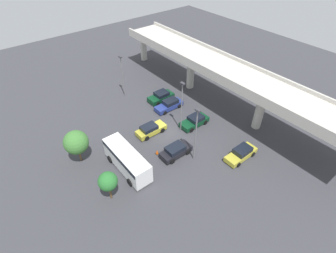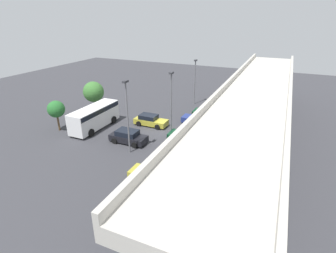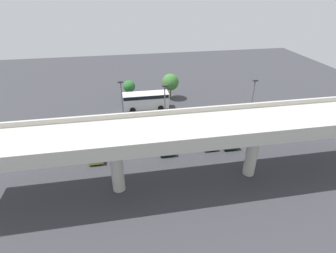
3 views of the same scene
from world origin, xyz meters
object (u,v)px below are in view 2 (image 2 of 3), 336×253
parked_car_3 (188,136)px  parked_car_4 (128,137)px  parked_car_2 (150,120)px  parked_car_5 (156,175)px  lamp_post_by_overpass (127,112)px  tree_front_left (94,92)px  parked_car_1 (200,119)px  lamp_post_near_aisle (195,78)px  parked_car_0 (209,113)px  lamp_post_mid_lot (171,100)px  shuttle_bus (95,116)px  traffic_cone (123,132)px  tree_front_centre (56,109)px

parked_car_3 → parked_car_4: 7.02m
parked_car_2 → parked_car_5: size_ratio=0.95×
lamp_post_by_overpass → tree_front_left: lamp_post_by_overpass is taller
parked_car_2 → parked_car_3: 6.80m
parked_car_1 → lamp_post_near_aisle: size_ratio=0.66×
parked_car_0 → lamp_post_mid_lot: 9.21m
parked_car_1 → shuttle_bus: 14.00m
shuttle_bus → parked_car_5: bearing=59.0°
parked_car_5 → lamp_post_mid_lot: 10.28m
parked_car_0 → traffic_cone: (9.79, -8.20, -0.41)m
parked_car_0 → lamp_post_mid_lot: size_ratio=0.56×
parked_car_0 → parked_car_3: parked_car_0 is taller
tree_front_left → parked_car_5: bearing=52.8°
parked_car_0 → parked_car_3: size_ratio=0.97×
parked_car_5 → parked_car_0: bearing=-90.0°
parked_car_1 → tree_front_centre: (9.38, -15.96, 2.15)m
parked_car_2 → shuttle_bus: (3.70, -6.18, 1.01)m
parked_car_0 → lamp_post_mid_lot: bearing=72.8°
parked_car_5 → lamp_post_mid_lot: size_ratio=0.60×
parked_car_5 → lamp_post_by_overpass: lamp_post_by_overpass is taller
parked_car_3 → tree_front_left: bearing=-13.0°
parked_car_1 → parked_car_5: (14.40, 0.42, -0.02)m
parked_car_2 → tree_front_centre: 11.96m
traffic_cone → lamp_post_by_overpass: bearing=41.3°
tree_front_centre → shuttle_bus: bearing=123.9°
lamp_post_mid_lot → tree_front_centre: size_ratio=2.00×
parked_car_3 → traffic_cone: (1.42, -8.12, -0.36)m
tree_front_left → traffic_cone: bearing=58.0°
lamp_post_by_overpass → parked_car_0: bearing=159.7°
parked_car_1 → tree_front_centre: size_ratio=1.21×
lamp_post_mid_lot → lamp_post_by_overpass: bearing=-24.6°
traffic_cone → tree_front_left: bearing=-122.0°
lamp_post_near_aisle → parked_car_4: bearing=-8.1°
parked_car_4 → traffic_cone: parked_car_4 is taller
tree_front_centre → parked_car_4: bearing=93.7°
parked_car_2 → traffic_cone: 4.33m
parked_car_1 → parked_car_2: (3.14, -5.99, -0.01)m
parked_car_5 → tree_front_left: size_ratio=1.01×
parked_car_0 → parked_car_4: size_ratio=1.02×
parked_car_0 → lamp_post_by_overpass: 14.87m
parked_car_4 → traffic_cone: size_ratio=6.22×
parked_car_3 → traffic_cone: bearing=9.9°
parked_car_3 → lamp_post_by_overpass: 8.09m
tree_front_left → traffic_cone: tree_front_left is taller
tree_front_left → tree_front_centre: size_ratio=1.18×
lamp_post_near_aisle → traffic_cone: size_ratio=10.39×
parked_car_4 → tree_front_centre: size_ratio=1.10×
shuttle_bus → tree_front_centre: (2.54, -3.78, 1.15)m
parked_car_2 → shuttle_bus: bearing=-149.1°
parked_car_2 → lamp_post_near_aisle: lamp_post_near_aisle is taller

